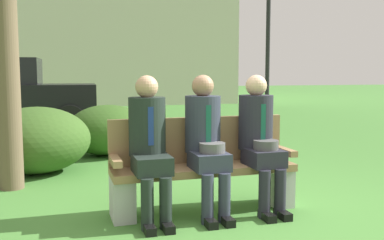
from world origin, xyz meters
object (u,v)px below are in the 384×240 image
object	(u,v)px
park_bench	(202,168)
parked_car_near	(7,95)
seated_man_left	(149,140)
shrub_mid_lawn	(36,140)
seated_man_right	(260,135)
shrub_near_bench	(108,130)
seated_man_middle	(206,138)
street_lamp	(268,38)

from	to	relation	value
park_bench	parked_car_near	xyz separation A→B (m)	(-2.46, 6.84, 0.42)
seated_man_left	shrub_mid_lawn	size ratio (longest dim) A/B	0.92
seated_man_right	shrub_mid_lawn	size ratio (longest dim) A/B	0.93
shrub_near_bench	park_bench	bearing A→B (deg)	-79.98
shrub_near_bench	seated_man_right	bearing A→B (deg)	-71.57
seated_man_left	seated_man_middle	bearing A→B (deg)	-0.57
seated_man_middle	shrub_near_bench	bearing A→B (deg)	99.51
park_bench	shrub_near_bench	bearing A→B (deg)	100.02
parked_car_near	street_lamp	xyz separation A→B (m)	(5.88, -1.39, 1.32)
seated_man_right	parked_car_near	size ratio (longest dim) A/B	0.33
park_bench	seated_man_middle	world-z (taller)	seated_man_middle
seated_man_left	street_lamp	xyz separation A→B (m)	(3.98, 5.58, 1.43)
seated_man_left	shrub_mid_lawn	bearing A→B (deg)	115.17
street_lamp	park_bench	bearing A→B (deg)	-122.13
shrub_near_bench	parked_car_near	world-z (taller)	parked_car_near
park_bench	street_lamp	size ratio (longest dim) A/B	0.51
seated_man_middle	shrub_near_bench	xyz separation A→B (m)	(-0.56, 3.34, -0.32)
seated_man_right	street_lamp	size ratio (longest dim) A/B	0.37
shrub_near_bench	street_lamp	xyz separation A→B (m)	(4.00, 2.24, 1.75)
park_bench	seated_man_left	distance (m)	0.65
shrub_near_bench	parked_car_near	distance (m)	4.11
seated_man_middle	parked_car_near	xyz separation A→B (m)	(-2.45, 6.97, 0.10)
park_bench	shrub_mid_lawn	world-z (taller)	park_bench
seated_man_left	seated_man_middle	world-z (taller)	seated_man_middle
park_bench	seated_man_left	size ratio (longest dim) A/B	1.35
seated_man_right	shrub_near_bench	world-z (taller)	seated_man_right
park_bench	street_lamp	xyz separation A→B (m)	(3.43, 5.46, 1.74)
seated_man_left	seated_man_middle	xyz separation A→B (m)	(0.54, -0.01, -0.00)
seated_man_middle	seated_man_right	bearing A→B (deg)	-0.01
park_bench	shrub_mid_lawn	size ratio (longest dim) A/B	1.25
seated_man_middle	shrub_near_bench	size ratio (longest dim) A/B	1.00
street_lamp	seated_man_left	bearing A→B (deg)	-125.47
park_bench	seated_man_left	xyz separation A→B (m)	(-0.55, -0.12, 0.32)
seated_man_middle	street_lamp	size ratio (longest dim) A/B	0.37
shrub_mid_lawn	parked_car_near	xyz separation A→B (m)	(-0.83, 4.67, 0.39)
seated_man_right	shrub_near_bench	distance (m)	3.54
street_lamp	shrub_mid_lawn	bearing A→B (deg)	-146.94
parked_car_near	shrub_near_bench	bearing A→B (deg)	-62.51
street_lamp	seated_man_right	bearing A→B (deg)	-117.28
seated_man_right	seated_man_left	bearing A→B (deg)	179.71
seated_man_left	street_lamp	size ratio (longest dim) A/B	0.37
seated_man_left	parked_car_near	world-z (taller)	parked_car_near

